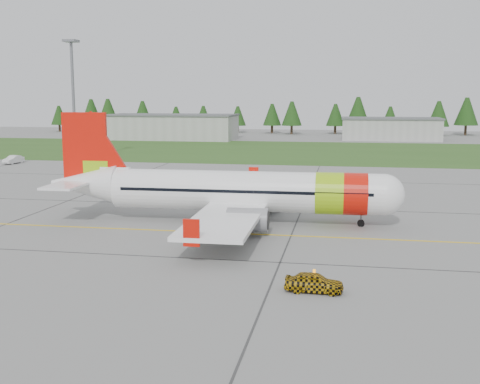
# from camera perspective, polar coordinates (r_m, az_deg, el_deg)

# --- Properties ---
(ground) EXTENTS (320.00, 320.00, 0.00)m
(ground) POSITION_cam_1_polar(r_m,az_deg,el_deg) (43.08, -9.60, -5.98)
(ground) COLOR gray
(ground) RESTS_ON ground
(aircraft) EXTENTS (31.84, 29.20, 9.65)m
(aircraft) POSITION_cam_1_polar(r_m,az_deg,el_deg) (52.98, -0.25, 0.06)
(aircraft) COLOR white
(aircraft) RESTS_ON ground
(follow_me_car) EXTENTS (1.20, 1.40, 3.36)m
(follow_me_car) POSITION_cam_1_polar(r_m,az_deg,el_deg) (34.72, 7.07, -6.75)
(follow_me_car) COLOR #DBA50C
(follow_me_car) RESTS_ON ground
(service_van) EXTENTS (1.58, 1.51, 4.11)m
(service_van) POSITION_cam_1_polar(r_m,az_deg,el_deg) (106.03, -20.74, 3.64)
(service_van) COLOR silver
(service_van) RESTS_ON ground
(grass_strip) EXTENTS (320.00, 50.00, 0.03)m
(grass_strip) POSITION_cam_1_polar(r_m,az_deg,el_deg) (122.44, 3.41, 3.91)
(grass_strip) COLOR #30561E
(grass_strip) RESTS_ON ground
(taxi_guideline) EXTENTS (120.00, 0.25, 0.02)m
(taxi_guideline) POSITION_cam_1_polar(r_m,az_deg,el_deg) (50.45, -6.54, -3.67)
(taxi_guideline) COLOR gold
(taxi_guideline) RESTS_ON ground
(hangar_west) EXTENTS (32.00, 14.00, 6.00)m
(hangar_west) POSITION_cam_1_polar(r_m,az_deg,el_deg) (155.74, -6.43, 6.09)
(hangar_west) COLOR #A8A8A3
(hangar_west) RESTS_ON ground
(hangar_east) EXTENTS (24.00, 12.00, 5.20)m
(hangar_east) POSITION_cam_1_polar(r_m,az_deg,el_deg) (157.70, 14.09, 5.77)
(hangar_east) COLOR #A8A8A3
(hangar_east) RESTS_ON ground
(floodlight_mast) EXTENTS (0.50, 0.50, 20.00)m
(floodlight_mast) POSITION_cam_1_polar(r_m,az_deg,el_deg) (107.55, -15.50, 8.21)
(floodlight_mast) COLOR slate
(floodlight_mast) RESTS_ON ground
(treeline) EXTENTS (160.00, 8.00, 10.00)m
(treeline) POSITION_cam_1_polar(r_m,az_deg,el_deg) (177.78, 5.57, 7.12)
(treeline) COLOR #1C3F14
(treeline) RESTS_ON ground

